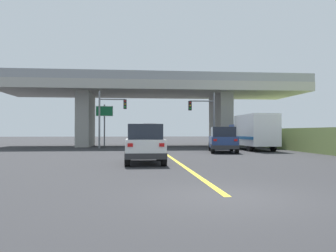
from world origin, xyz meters
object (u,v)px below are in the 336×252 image
(semi_truck_distant, at_px, (149,132))
(suv_lead, at_px, (145,144))
(box_truck, at_px, (253,132))
(traffic_signal_farside, at_px, (108,113))
(highway_sign, at_px, (104,115))
(suv_crossing, at_px, (223,140))
(traffic_signal_nearside, at_px, (206,114))

(semi_truck_distant, bearing_deg, suv_lead, -92.80)
(box_truck, xyz_separation_m, traffic_signal_farside, (-13.16, 4.90, 1.91))
(highway_sign, bearing_deg, traffic_signal_farside, -73.92)
(suv_crossing, relative_size, semi_truck_distant, 0.71)
(suv_crossing, bearing_deg, highway_sign, 146.01)
(semi_truck_distant, bearing_deg, suv_crossing, -83.60)
(box_truck, relative_size, traffic_signal_farside, 1.27)
(traffic_signal_farside, xyz_separation_m, semi_truck_distant, (5.38, 29.90, -1.89))
(suv_lead, relative_size, box_truck, 0.59)
(suv_crossing, height_order, traffic_signal_nearside, traffic_signal_nearside)
(traffic_signal_nearside, height_order, semi_truck_distant, traffic_signal_nearside)
(traffic_signal_farside, bearing_deg, semi_truck_distant, 79.79)
(suv_lead, height_order, traffic_signal_nearside, traffic_signal_nearside)
(traffic_signal_farside, bearing_deg, traffic_signal_nearside, -2.23)
(suv_lead, bearing_deg, box_truck, 49.62)
(traffic_signal_nearside, relative_size, highway_sign, 1.24)
(box_truck, bearing_deg, suv_crossing, -140.93)
(traffic_signal_nearside, xyz_separation_m, semi_truck_distant, (-4.41, 30.29, -1.81))
(traffic_signal_nearside, bearing_deg, traffic_signal_farside, 177.77)
(traffic_signal_farside, bearing_deg, suv_crossing, -39.01)
(box_truck, bearing_deg, highway_sign, 153.42)
(suv_lead, distance_m, box_truck, 15.54)
(traffic_signal_nearside, height_order, highway_sign, traffic_signal_nearside)
(semi_truck_distant, bearing_deg, highway_sign, -102.03)
(traffic_signal_farside, bearing_deg, box_truck, -20.42)
(traffic_signal_nearside, bearing_deg, suv_crossing, -91.45)
(suv_crossing, distance_m, semi_truck_distant, 37.93)
(traffic_signal_nearside, bearing_deg, suv_lead, -112.27)
(suv_lead, distance_m, traffic_signal_nearside, 17.84)
(traffic_signal_nearside, bearing_deg, box_truck, -53.31)
(box_truck, height_order, highway_sign, highway_sign)
(suv_crossing, distance_m, traffic_signal_farside, 12.62)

